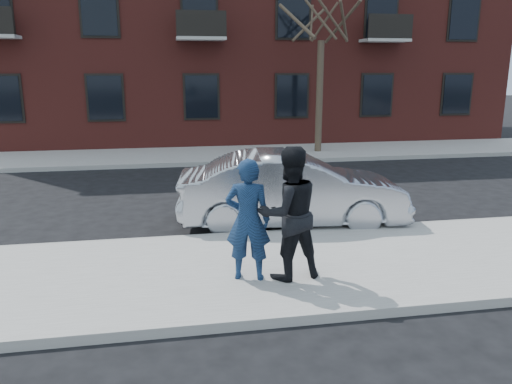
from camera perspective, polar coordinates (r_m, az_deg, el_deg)
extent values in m
plane|color=black|center=(8.60, -0.33, -8.87)|extent=(100.00, 100.00, 0.00)
cube|color=gray|center=(8.34, -0.03, -9.05)|extent=(50.00, 3.50, 0.15)
cube|color=#999691|center=(10.00, -1.85, -5.07)|extent=(50.00, 0.10, 0.15)
cube|color=gray|center=(19.38, -6.01, 4.20)|extent=(50.00, 3.50, 0.15)
cube|color=#999691|center=(17.62, -5.58, 3.23)|extent=(50.00, 0.10, 0.15)
cube|color=maroon|center=(26.16, -2.89, 19.79)|extent=(24.00, 10.00, 12.00)
cube|color=black|center=(21.67, -27.00, 9.47)|extent=(1.30, 0.06, 1.70)
cube|color=black|center=(21.43, 4.13, 10.89)|extent=(1.30, 0.06, 1.70)
cube|color=black|center=(24.43, 21.99, 10.31)|extent=(1.30, 0.06, 1.70)
cube|color=black|center=(21.50, 4.29, 19.44)|extent=(1.30, 0.06, 1.70)
cube|color=black|center=(24.49, 22.70, 17.78)|extent=(1.30, 0.06, 1.70)
cylinder|color=#372B21|center=(19.73, 7.26, 10.70)|extent=(0.26, 0.26, 4.20)
imported|color=#999BA3|center=(10.74, 4.13, 0.26)|extent=(5.00, 2.19, 1.60)
imported|color=navy|center=(7.59, -0.93, -3.19)|extent=(0.79, 0.62, 1.90)
cube|color=black|center=(7.73, -1.15, -0.78)|extent=(0.10, 0.14, 0.08)
imported|color=black|center=(7.63, 3.79, -2.45)|extent=(1.14, 0.96, 2.07)
cube|color=black|center=(7.72, 2.22, -2.02)|extent=(0.11, 0.15, 0.06)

